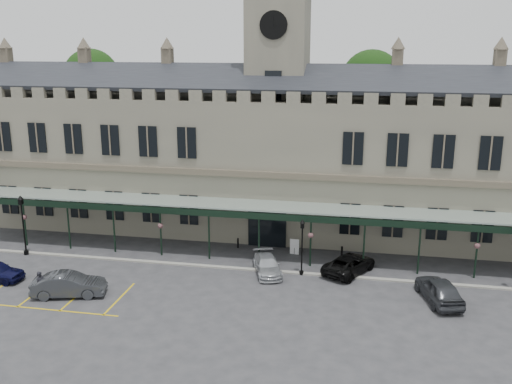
% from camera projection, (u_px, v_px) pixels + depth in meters
% --- Properties ---
extents(ground, '(140.00, 140.00, 0.00)m').
position_uv_depth(ground, '(239.00, 302.00, 37.74)').
color(ground, '#303033').
extents(station_building, '(60.00, 10.36, 17.30)m').
position_uv_depth(station_building, '(277.00, 159.00, 51.18)').
color(station_building, '#656254').
rests_on(station_building, ground).
extents(clock_tower, '(5.60, 5.60, 24.80)m').
position_uv_depth(clock_tower, '(278.00, 84.00, 49.56)').
color(clock_tower, '#656254').
rests_on(clock_tower, ground).
extents(canopy, '(50.00, 4.10, 4.30)m').
position_uv_depth(canopy, '(260.00, 232.00, 44.21)').
color(canopy, '#8C9E93').
rests_on(canopy, ground).
extents(kerb, '(60.00, 0.40, 0.12)m').
position_uv_depth(kerb, '(255.00, 270.00, 42.94)').
color(kerb, gray).
rests_on(kerb, ground).
extents(parking_markings, '(16.00, 6.00, 0.01)m').
position_uv_depth(parking_markings, '(34.00, 294.00, 38.89)').
color(parking_markings, gold).
rests_on(parking_markings, ground).
extents(tree_behind_left, '(6.00, 6.00, 16.00)m').
position_uv_depth(tree_behind_left, '(92.00, 78.00, 62.24)').
color(tree_behind_left, '#332314').
rests_on(tree_behind_left, ground).
extents(tree_behind_mid, '(6.00, 6.00, 16.00)m').
position_uv_depth(tree_behind_mid, '(371.00, 82.00, 56.71)').
color(tree_behind_mid, '#332314').
rests_on(tree_behind_mid, ground).
extents(lamp_post_left, '(0.47, 0.47, 4.98)m').
position_uv_depth(lamp_post_left, '(23.00, 220.00, 45.45)').
color(lamp_post_left, black).
rests_on(lamp_post_left, ground).
extents(lamp_post_mid, '(0.40, 0.40, 4.28)m').
position_uv_depth(lamp_post_mid, '(302.00, 242.00, 41.58)').
color(lamp_post_mid, black).
rests_on(lamp_post_mid, ground).
extents(sign_board, '(0.74, 0.14, 1.28)m').
position_uv_depth(sign_board, '(294.00, 247.00, 46.12)').
color(sign_board, black).
rests_on(sign_board, ground).
extents(bollard_left, '(0.15, 0.15, 0.83)m').
position_uv_depth(bollard_left, '(238.00, 243.00, 47.60)').
color(bollard_left, black).
rests_on(bollard_left, ground).
extents(bollard_right, '(0.16, 0.16, 0.92)m').
position_uv_depth(bollard_right, '(342.00, 252.00, 45.43)').
color(bollard_right, black).
rests_on(bollard_right, ground).
extents(car_left_b, '(5.15, 2.93, 1.61)m').
position_uv_depth(car_left_b, '(69.00, 285.00, 38.49)').
color(car_left_b, '#303337').
rests_on(car_left_b, ground).
extents(car_taxi, '(3.10, 4.69, 1.26)m').
position_uv_depth(car_taxi, '(267.00, 265.00, 42.31)').
color(car_taxi, '#A6A9AE').
rests_on(car_taxi, ground).
extents(car_van, '(4.36, 5.43, 1.37)m').
position_uv_depth(car_van, '(349.00, 264.00, 42.38)').
color(car_van, black).
rests_on(car_van, ground).
extents(car_right_a, '(3.17, 5.20, 1.65)m').
position_uv_depth(car_right_a, '(439.00, 290.00, 37.66)').
color(car_right_a, '#303337').
rests_on(car_right_a, ground).
extents(person_a, '(0.72, 0.81, 1.86)m').
position_uv_depth(person_a, '(41.00, 285.00, 38.20)').
color(person_a, black).
rests_on(person_a, ground).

